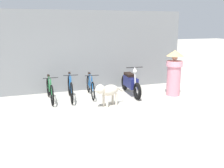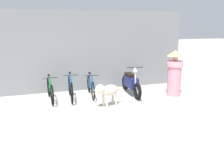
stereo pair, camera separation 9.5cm
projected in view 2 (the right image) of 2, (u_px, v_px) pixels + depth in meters
name	position (u px, v px, depth m)	size (l,w,h in m)	color
ground_plane	(89.00, 124.00, 6.64)	(60.00, 60.00, 0.00)	#B7B2A5
shop_wall_back	(65.00, 52.00, 9.53)	(9.43, 0.20, 2.95)	slate
bicycle_0	(50.00, 90.00, 8.56)	(0.46, 1.75, 0.85)	black
bicycle_1	(71.00, 88.00, 8.72)	(0.46, 1.76, 0.90)	black
bicycle_2	(91.00, 86.00, 9.09)	(0.46, 1.67, 0.82)	black
motorcycle	(131.00, 83.00, 9.28)	(0.58, 1.96, 1.05)	black
stray_dog	(108.00, 91.00, 7.92)	(1.05, 0.55, 0.72)	beige
person_in_robes	(175.00, 72.00, 9.05)	(0.78, 0.78, 1.59)	pink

